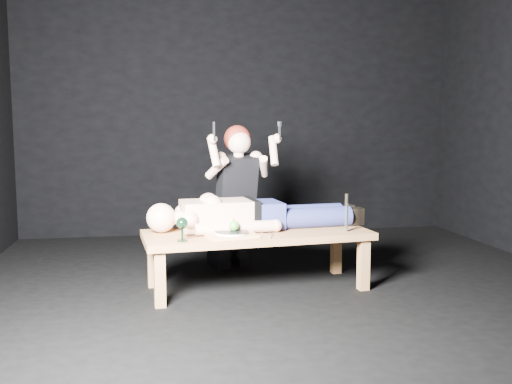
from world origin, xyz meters
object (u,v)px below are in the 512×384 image
(carving_knife, at_px, (347,213))
(goblet, at_px, (182,229))
(table, at_px, (257,260))
(kneeling_woman, at_px, (234,196))
(lying_man, at_px, (259,210))
(serving_tray, at_px, (231,235))

(carving_knife, bearing_deg, goblet, -178.95)
(table, bearing_deg, kneeling_woman, 92.26)
(goblet, distance_m, carving_knife, 1.27)
(goblet, bearing_deg, table, 25.38)
(kneeling_woman, xyz_separation_m, goblet, (-0.49, -0.92, -0.12))
(lying_man, distance_m, kneeling_woman, 0.52)
(lying_man, xyz_separation_m, serving_tray, (-0.27, -0.32, -0.13))
(serving_tray, bearing_deg, kneeling_woman, 81.05)
(lying_man, bearing_deg, serving_tray, -135.95)
(goblet, bearing_deg, carving_knife, 7.13)
(serving_tray, height_order, carving_knife, carving_knife)
(lying_man, distance_m, goblet, 0.76)
(table, distance_m, kneeling_woman, 0.78)
(serving_tray, bearing_deg, lying_man, 50.12)
(goblet, bearing_deg, lying_man, 33.80)
(kneeling_woman, distance_m, carving_knife, 1.09)
(table, relative_size, kneeling_woman, 1.33)
(kneeling_woman, bearing_deg, serving_tray, -110.64)
(lying_man, height_order, kneeling_woman, kneeling_woman)
(kneeling_woman, relative_size, carving_knife, 4.45)
(kneeling_woman, height_order, goblet, kneeling_woman)
(table, height_order, goblet, goblet)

